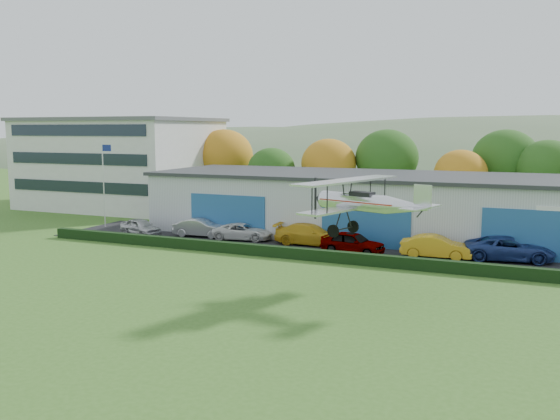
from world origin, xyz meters
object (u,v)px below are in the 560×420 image
at_px(car_1, 201,228).
at_px(car_4, 353,243).
at_px(hangar, 384,205).
at_px(flagpole, 104,176).
at_px(car_2, 243,232).
at_px(car_6, 510,249).
at_px(car_5, 436,247).
at_px(office_block, 122,162).
at_px(biplane, 363,201).
at_px(car_3, 310,234).
at_px(car_0, 141,227).

xyz_separation_m(car_1, car_4, (13.82, -1.60, 0.05)).
distance_m(hangar, flagpole, 25.68).
distance_m(car_2, car_6, 20.56).
bearing_deg(car_6, car_5, 94.67).
xyz_separation_m(hangar, car_6, (10.45, -6.65, -1.78)).
distance_m(office_block, car_6, 45.76).
relative_size(car_4, biplane, 0.57).
xyz_separation_m(hangar, car_3, (-4.27, -6.71, -1.79)).
distance_m(hangar, car_5, 9.80).
distance_m(hangar, biplane, 19.09).
relative_size(car_0, car_3, 0.75).
distance_m(office_block, car_0, 21.31).
xyz_separation_m(hangar, car_2, (-10.11, -6.91, -1.93)).
relative_size(car_1, car_5, 0.94).
bearing_deg(office_block, car_6, -17.47).
bearing_deg(hangar, car_6, -32.48).
height_order(flagpole, car_2, flagpole).
xyz_separation_m(car_2, car_6, (20.56, 0.26, 0.16)).
bearing_deg(biplane, car_4, 126.56).
relative_size(car_1, car_4, 0.98).
distance_m(car_0, car_6, 29.61).
height_order(car_0, car_4, car_4).
xyz_separation_m(car_4, biplane, (3.43, -10.03, 4.37)).
relative_size(car_0, car_1, 0.92).
bearing_deg(car_6, car_3, 81.37).
height_order(car_1, biplane, biplane).
distance_m(office_block, flagpole, 15.33).
height_order(car_1, car_3, car_3).
height_order(car_3, car_4, car_3).
bearing_deg(car_1, car_6, -94.46).
relative_size(car_5, biplane, 0.59).
bearing_deg(biplane, car_5, 94.99).
relative_size(car_2, biplane, 0.58).
bearing_deg(office_block, car_3, -25.54).
height_order(car_4, biplane, biplane).
bearing_deg(car_0, car_3, -64.87).
bearing_deg(car_3, flagpole, 85.71).
bearing_deg(car_5, hangar, 31.53).
relative_size(office_block, car_3, 3.65).
xyz_separation_m(hangar, car_4, (-0.23, -8.61, -1.80)).
distance_m(flagpole, biplane, 30.81).
bearing_deg(hangar, biplane, -80.28).
bearing_deg(office_block, hangar, -12.01).
relative_size(car_2, car_4, 1.02).
bearing_deg(car_3, hangar, -34.76).
height_order(hangar, biplane, biplane).
relative_size(office_block, car_6, 3.45).
height_order(office_block, biplane, office_block).
xyz_separation_m(car_0, car_3, (14.83, 1.80, 0.10)).
bearing_deg(flagpole, car_2, -3.62).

